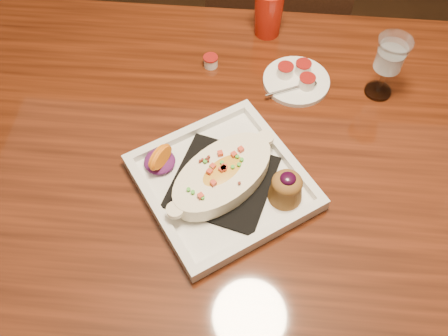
# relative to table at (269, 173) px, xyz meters

# --- Properties ---
(floor) EXTENTS (7.00, 7.00, 0.00)m
(floor) POSITION_rel_table_xyz_m (0.00, 0.00, -0.65)
(floor) COLOR black
(floor) RESTS_ON ground
(table) EXTENTS (1.50, 0.90, 0.75)m
(table) POSITION_rel_table_xyz_m (0.00, 0.00, 0.00)
(table) COLOR #62240E
(table) RESTS_ON floor
(chair_far) EXTENTS (0.42, 0.42, 0.93)m
(chair_far) POSITION_rel_table_xyz_m (-0.00, 0.63, -0.15)
(chair_far) COLOR black
(chair_far) RESTS_ON floor
(plate) EXTENTS (0.42, 0.42, 0.08)m
(plate) POSITION_rel_table_xyz_m (-0.09, -0.11, 0.12)
(plate) COLOR white
(plate) RESTS_ON table
(goblet) EXTENTS (0.07, 0.07, 0.15)m
(goblet) POSITION_rel_table_xyz_m (0.24, 0.18, 0.20)
(goblet) COLOR silver
(goblet) RESTS_ON table
(saucer) EXTENTS (0.16, 0.16, 0.11)m
(saucer) POSITION_rel_table_xyz_m (0.05, 0.19, 0.11)
(saucer) COLOR white
(saucer) RESTS_ON table
(creamer_loose) EXTENTS (0.04, 0.04, 0.03)m
(creamer_loose) POSITION_rel_table_xyz_m (-0.16, 0.23, 0.11)
(creamer_loose) COLOR white
(creamer_loose) RESTS_ON table
(red_tumbler) EXTENTS (0.07, 0.07, 0.12)m
(red_tumbler) POSITION_rel_table_xyz_m (-0.03, 0.36, 0.16)
(red_tumbler) COLOR red
(red_tumbler) RESTS_ON table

